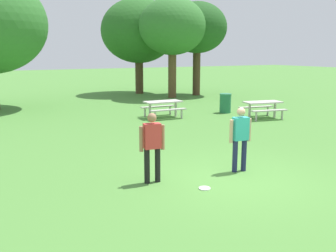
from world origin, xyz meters
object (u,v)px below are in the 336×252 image
at_px(picnic_table_far, 163,106).
at_px(tree_far_right, 172,27).
at_px(picnic_table_near, 263,106).
at_px(frisbee, 205,188).
at_px(person_thrower, 240,135).
at_px(trash_can_beside_table, 225,103).
at_px(person_catcher, 152,143).
at_px(tree_broad_center, 139,31).
at_px(tree_slender_mid, 197,28).

height_order(picnic_table_far, tree_far_right, tree_far_right).
distance_m(picnic_table_near, picnic_table_far, 4.56).
bearing_deg(picnic_table_far, frisbee, -112.43).
xyz_separation_m(person_thrower, picnic_table_near, (5.98, 5.64, -0.38)).
bearing_deg(frisbee, person_thrower, 22.81).
xyz_separation_m(picnic_table_near, tree_far_right, (0.30, 8.93, 4.02)).
bearing_deg(frisbee, trash_can_beside_table, 50.29).
relative_size(person_catcher, tree_broad_center, 0.24).
height_order(tree_broad_center, tree_far_right, tree_broad_center).
xyz_separation_m(person_catcher, tree_broad_center, (7.72, 17.59, 3.50)).
bearing_deg(tree_slender_mid, tree_broad_center, 137.71).
bearing_deg(person_thrower, tree_broad_center, 73.17).
height_order(frisbee, tree_slender_mid, tree_slender_mid).
relative_size(person_thrower, picnic_table_near, 0.85).
relative_size(frisbee, tree_broad_center, 0.04).
height_order(frisbee, trash_can_beside_table, trash_can_beside_table).
distance_m(person_thrower, tree_far_right, 16.29).
height_order(picnic_table_far, tree_slender_mid, tree_slender_mid).
relative_size(person_catcher, trash_can_beside_table, 1.71).
xyz_separation_m(picnic_table_near, tree_broad_center, (-0.56, 12.27, 3.88)).
bearing_deg(frisbee, person_catcher, 131.16).
bearing_deg(person_thrower, frisbee, -157.19).
relative_size(picnic_table_far, trash_can_beside_table, 1.82).
bearing_deg(tree_slender_mid, frisbee, -122.49).
distance_m(person_thrower, tree_broad_center, 19.04).
height_order(picnic_table_near, tree_broad_center, tree_broad_center).
distance_m(tree_broad_center, tree_far_right, 3.45).
xyz_separation_m(person_thrower, frisbee, (-1.48, -0.62, -0.93)).
height_order(person_catcher, trash_can_beside_table, person_catcher).
bearing_deg(picnic_table_near, tree_broad_center, 92.63).
distance_m(frisbee, tree_far_right, 17.67).
relative_size(person_catcher, picnic_table_near, 0.85).
bearing_deg(picnic_table_far, person_thrower, -104.55).
bearing_deg(picnic_table_far, tree_slender_mid, 47.72).
height_order(frisbee, picnic_table_far, picnic_table_far).
distance_m(person_thrower, picnic_table_far, 8.27).
bearing_deg(trash_can_beside_table, picnic_table_far, 175.70).
bearing_deg(tree_far_right, person_catcher, -121.07).
xyz_separation_m(frisbee, tree_slender_mid, (10.01, 15.71, 4.57)).
bearing_deg(trash_can_beside_table, picnic_table_near, -76.09).
height_order(person_catcher, tree_far_right, tree_far_right).
distance_m(picnic_table_far, tree_broad_center, 11.16).
relative_size(frisbee, trash_can_beside_table, 0.27).
bearing_deg(person_catcher, person_thrower, -7.89).
distance_m(picnic_table_near, trash_can_beside_table, 2.16).
bearing_deg(trash_can_beside_table, tree_slender_mid, 67.39).
height_order(trash_can_beside_table, tree_broad_center, tree_broad_center).
xyz_separation_m(tree_broad_center, tree_far_right, (0.87, -3.33, 0.14)).
relative_size(frisbee, tree_slender_mid, 0.04).
bearing_deg(tree_slender_mid, trash_can_beside_table, -112.61).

